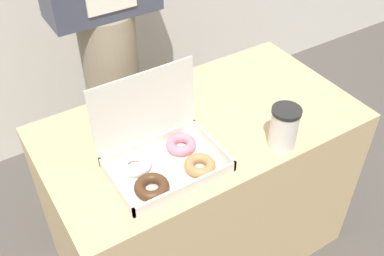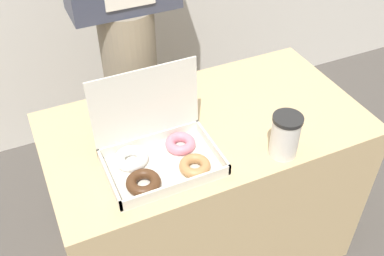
{
  "view_description": "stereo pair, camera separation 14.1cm",
  "coord_description": "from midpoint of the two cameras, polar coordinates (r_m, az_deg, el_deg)",
  "views": [
    {
      "loc": [
        -0.66,
        -0.99,
        1.7
      ],
      "look_at": [
        -0.09,
        -0.08,
        0.79
      ],
      "focal_mm": 42.0,
      "sensor_mm": 36.0,
      "label": 1
    },
    {
      "loc": [
        -0.54,
        -1.06,
        1.7
      ],
      "look_at": [
        -0.09,
        -0.08,
        0.79
      ],
      "focal_mm": 42.0,
      "sensor_mm": 36.0,
      "label": 2
    }
  ],
  "objects": [
    {
      "name": "person_customer",
      "position": [
        1.84,
        -6.47,
        15.38
      ],
      "size": [
        0.43,
        0.24,
        1.72
      ],
      "color": "gray",
      "rests_on": "ground_plane"
    },
    {
      "name": "coffee_cup",
      "position": [
        1.42,
        14.54,
        -1.04
      ],
      "size": [
        0.09,
        0.09,
        0.15
      ],
      "color": "silver",
      "rests_on": "table"
    },
    {
      "name": "donut_box",
      "position": [
        1.36,
        -1.36,
        -3.2
      ],
      "size": [
        0.34,
        0.26,
        0.28
      ],
      "color": "silver",
      "rests_on": "table"
    },
    {
      "name": "table",
      "position": [
        1.79,
        3.82,
        -8.21
      ],
      "size": [
        1.11,
        0.61,
        0.71
      ],
      "color": "tan",
      "rests_on": "ground_plane"
    },
    {
      "name": "ground_plane",
      "position": [
        2.07,
        3.38,
        -14.75
      ],
      "size": [
        14.0,
        14.0,
        0.0
      ],
      "primitive_type": "plane",
      "color": "#4C4742"
    }
  ]
}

